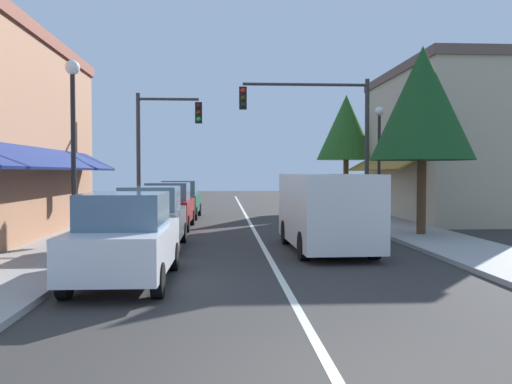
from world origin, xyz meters
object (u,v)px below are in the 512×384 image
object	(u,v)px
parked_car_second_left	(151,218)
traffic_signal_left_corner	(159,138)
parked_car_far_left	(180,199)
tree_right_far	(346,128)
tree_right_near	(422,104)
street_lamp_left_near	(73,126)
parked_car_third_left	(169,206)
van_in_lane	(326,209)
street_lamp_right_mid	(379,146)
traffic_signal_mast_arm	(324,125)
parked_car_nearest_left	(125,239)

from	to	relation	value
parked_car_second_left	traffic_signal_left_corner	size ratio (longest dim) A/B	0.74
parked_car_far_left	tree_right_far	size ratio (longest dim) A/B	0.64
parked_car_far_left	tree_right_near	bearing A→B (deg)	-42.94
street_lamp_left_near	parked_car_third_left	bearing A→B (deg)	77.67
parked_car_third_left	street_lamp_left_near	xyz separation A→B (m)	(-1.62, -7.39, 2.43)
parked_car_second_left	parked_car_far_left	xyz separation A→B (m)	(0.03, 10.58, 0.00)
parked_car_far_left	van_in_lane	distance (m)	12.24
parked_car_second_left	parked_car_third_left	distance (m)	5.60
parked_car_second_left	street_lamp_right_mid	world-z (taller)	street_lamp_right_mid
parked_car_third_left	street_lamp_right_mid	size ratio (longest dim) A/B	0.87
street_lamp_left_near	street_lamp_right_mid	bearing A→B (deg)	37.80
traffic_signal_mast_arm	traffic_signal_left_corner	distance (m)	7.08
street_lamp_left_near	tree_right_near	distance (m)	11.08
parked_car_nearest_left	parked_car_far_left	xyz separation A→B (m)	(-0.09, 15.41, 0.00)
street_lamp_right_mid	tree_right_far	bearing A→B (deg)	85.27
parked_car_third_left	parked_car_far_left	xyz separation A→B (m)	(0.08, 4.98, 0.00)
parked_car_far_left	street_lamp_left_near	bearing A→B (deg)	-96.42
parked_car_second_left	traffic_signal_mast_arm	distance (m)	9.75
parked_car_nearest_left	street_lamp_right_mid	distance (m)	13.62
parked_car_third_left	traffic_signal_left_corner	world-z (taller)	traffic_signal_left_corner
van_in_lane	street_lamp_right_mid	xyz separation A→B (m)	(3.37, 6.54, 2.06)
traffic_signal_left_corner	tree_right_far	bearing A→B (deg)	34.26
parked_car_far_left	traffic_signal_left_corner	size ratio (longest dim) A/B	0.74
parked_car_second_left	parked_car_far_left	bearing A→B (deg)	90.05
street_lamp_left_near	tree_right_near	bearing A→B (deg)	21.32
van_in_lane	street_lamp_right_mid	world-z (taller)	street_lamp_right_mid
traffic_signal_mast_arm	traffic_signal_left_corner	size ratio (longest dim) A/B	1.08
van_in_lane	tree_right_far	bearing A→B (deg)	73.85
parked_car_third_left	van_in_lane	xyz separation A→B (m)	(4.90, -6.27, 0.27)
parked_car_third_left	van_in_lane	world-z (taller)	van_in_lane
street_lamp_right_mid	parked_car_far_left	bearing A→B (deg)	150.10
street_lamp_left_near	tree_right_near	world-z (taller)	tree_right_near
parked_car_far_left	parked_car_second_left	bearing A→B (deg)	-88.82
van_in_lane	tree_right_far	world-z (taller)	tree_right_far
parked_car_far_left	traffic_signal_mast_arm	xyz separation A→B (m)	(6.15, -3.78, 3.23)
van_in_lane	parked_car_far_left	bearing A→B (deg)	111.80
parked_car_third_left	tree_right_near	size ratio (longest dim) A/B	0.65
parked_car_third_left	tree_right_near	world-z (taller)	tree_right_near
traffic_signal_left_corner	parked_car_nearest_left	bearing A→B (deg)	-86.51
street_lamp_right_mid	van_in_lane	bearing A→B (deg)	-117.25
street_lamp_left_near	tree_right_far	xyz separation A→B (m)	(10.64, 16.80, 1.36)
traffic_signal_mast_arm	street_lamp_left_near	world-z (taller)	traffic_signal_mast_arm
parked_car_second_left	street_lamp_left_near	distance (m)	3.44
parked_car_nearest_left	street_lamp_left_near	size ratio (longest dim) A/B	0.84
parked_car_third_left	street_lamp_left_near	world-z (taller)	street_lamp_left_near
tree_right_far	tree_right_near	bearing A→B (deg)	-91.67
parked_car_nearest_left	traffic_signal_mast_arm	size ratio (longest dim) A/B	0.69
traffic_signal_mast_arm	street_lamp_left_near	distance (m)	11.67
parked_car_nearest_left	traffic_signal_mast_arm	world-z (taller)	traffic_signal_mast_arm
parked_car_third_left	parked_car_far_left	distance (m)	4.98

